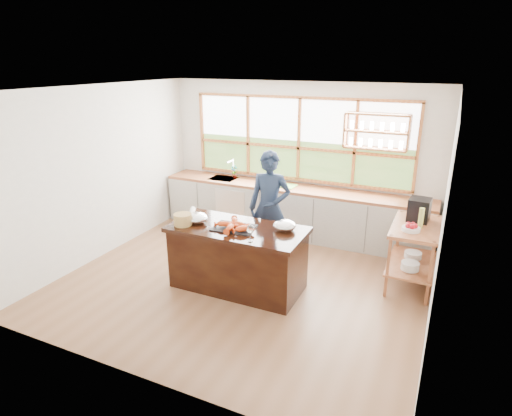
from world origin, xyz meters
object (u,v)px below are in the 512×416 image
Objects in this scene: wicker_basket at (183,220)px; espresso_machine at (419,210)px; island at (238,257)px; cook at (269,208)px.

espresso_machine is at bearing 27.71° from wicker_basket.
wicker_basket is (-0.72, -0.23, 0.52)m from island.
cook is 7.18× the size of wicker_basket.
cook reaches higher than island.
espresso_machine reaches higher than island.
island is at bearing -103.39° from cook.
cook is at bearing 55.87° from wicker_basket.
cook is 2.16m from espresso_machine.
cook is (0.07, 0.94, 0.43)m from island.
espresso_machine is 1.30× the size of wicker_basket.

